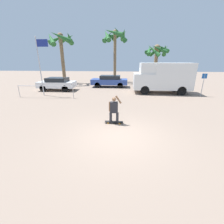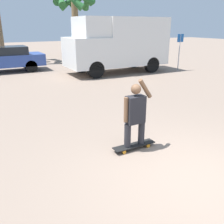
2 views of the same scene
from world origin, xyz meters
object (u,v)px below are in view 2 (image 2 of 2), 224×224
skateboard (134,145)px  camper_van (118,43)px  palm_tree_near_van (75,2)px  parked_car_blue (3,58)px  person_skateboarder (135,112)px  street_sign (180,47)px

skateboard → camper_van: 9.53m
camper_van → palm_tree_near_van: 9.18m
parked_car_blue → person_skateboarder: bearing=-83.2°
parked_car_blue → street_sign: (9.08, -4.40, 0.59)m
parked_car_blue → palm_tree_near_van: bearing=40.4°
parked_car_blue → street_sign: bearing=-25.9°
camper_van → person_skateboarder: bearing=-117.6°
parked_car_blue → palm_tree_near_van: 9.33m
skateboard → palm_tree_near_van: (5.20, 17.07, 4.25)m
street_sign → camper_van: bearing=159.4°
camper_van → parked_car_blue: camper_van is taller
camper_van → parked_car_blue: size_ratio=1.26×
skateboard → person_skateboarder: (-0.00, -0.00, 0.76)m
person_skateboarder → palm_tree_near_van: 18.18m
person_skateboarder → parked_car_blue: person_skateboarder is taller
camper_van → parked_car_blue: (-5.73, 3.14, -0.86)m
camper_van → palm_tree_near_van: bearing=84.5°
palm_tree_near_van → street_sign: 10.73m
parked_car_blue → palm_tree_near_van: (6.57, 5.59, 3.57)m
skateboard → street_sign: (7.71, 7.08, 1.27)m
person_skateboarder → street_sign: bearing=42.6°
palm_tree_near_van → parked_car_blue: bearing=-139.6°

